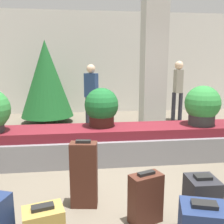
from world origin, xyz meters
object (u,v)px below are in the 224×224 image
(suitcase_2, at_px, (201,208))
(suitcase_1, at_px, (84,174))
(traveler_0, at_px, (178,86))
(decorated_tree, at_px, (46,79))
(potted_plant_2, at_px, (202,106))
(pillar, at_px, (153,63))
(traveler_1, at_px, (91,90))
(suitcase_4, at_px, (146,198))
(potted_plant_0, at_px, (102,107))

(suitcase_2, bearing_deg, suitcase_1, 149.53)
(traveler_0, xyz_separation_m, decorated_tree, (-3.57, 0.21, 0.20))
(traveler_0, bearing_deg, suitcase_1, 150.25)
(potted_plant_2, bearing_deg, decorated_tree, 135.51)
(pillar, relative_size, traveler_1, 2.05)
(decorated_tree, bearing_deg, suitcase_1, -77.59)
(suitcase_4, relative_size, potted_plant_0, 0.84)
(suitcase_2, height_order, traveler_0, traveler_0)
(potted_plant_0, bearing_deg, suitcase_2, -71.00)
(pillar, xyz_separation_m, decorated_tree, (-2.56, 1.23, -0.42))
(suitcase_2, height_order, traveler_1, traveler_1)
(suitcase_4, xyz_separation_m, traveler_1, (-0.37, 4.07, 0.66))
(suitcase_4, distance_m, decorated_tree, 4.94)
(suitcase_4, relative_size, traveler_1, 0.35)
(suitcase_2, bearing_deg, traveler_1, 102.18)
(suitcase_4, relative_size, decorated_tree, 0.25)
(suitcase_1, distance_m, potted_plant_0, 1.57)
(suitcase_4, distance_m, traveler_0, 4.89)
(decorated_tree, bearing_deg, potted_plant_2, -44.49)
(suitcase_2, xyz_separation_m, traveler_1, (-0.80, 4.35, 0.63))
(suitcase_1, bearing_deg, potted_plant_2, 41.28)
(potted_plant_0, bearing_deg, decorated_tree, 114.23)
(pillar, height_order, potted_plant_2, pillar)
(suitcase_1, distance_m, suitcase_4, 0.72)
(suitcase_4, distance_m, potted_plant_0, 1.95)
(pillar, relative_size, traveler_0, 1.93)
(traveler_0, bearing_deg, pillar, 138.55)
(suitcase_2, height_order, decorated_tree, decorated_tree)
(pillar, xyz_separation_m, traveler_1, (-1.39, 0.69, -0.68))
(pillar, xyz_separation_m, potted_plant_2, (0.39, -1.67, -0.72))
(potted_plant_2, bearing_deg, potted_plant_0, 175.90)
(suitcase_2, relative_size, potted_plant_2, 0.91)
(pillar, relative_size, decorated_tree, 1.46)
(potted_plant_0, relative_size, traveler_0, 0.39)
(suitcase_4, height_order, decorated_tree, decorated_tree)
(traveler_1, bearing_deg, suitcase_2, -46.06)
(potted_plant_0, bearing_deg, suitcase_1, -102.32)
(potted_plant_2, distance_m, traveler_1, 2.95)
(suitcase_4, xyz_separation_m, potted_plant_2, (1.41, 1.71, 0.63))
(potted_plant_2, relative_size, traveler_1, 0.43)
(potted_plant_0, bearing_deg, potted_plant_2, -4.10)
(pillar, bearing_deg, decorated_tree, 154.35)
(potted_plant_2, height_order, decorated_tree, decorated_tree)
(traveler_1, bearing_deg, suitcase_4, -51.41)
(suitcase_1, xyz_separation_m, potted_plant_2, (2.02, 1.33, 0.51))
(suitcase_4, height_order, potted_plant_2, potted_plant_2)
(potted_plant_0, distance_m, traveler_0, 3.46)
(suitcase_4, bearing_deg, traveler_0, 45.15)
(suitcase_1, distance_m, suitcase_2, 1.24)
(suitcase_1, height_order, potted_plant_0, potted_plant_0)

